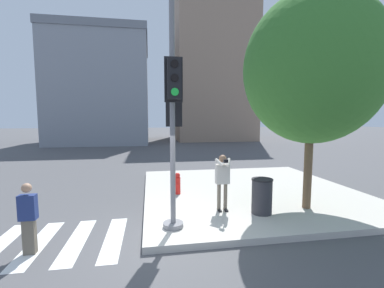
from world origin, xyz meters
TOP-DOWN VIEW (x-y plane):
  - ground_plane at (0.00, 0.00)m, footprint 160.00×160.00m
  - sidewalk_corner at (3.50, 3.50)m, footprint 8.00×8.00m
  - traffic_signal_pole at (0.28, 0.43)m, footprint 0.53×1.21m
  - person_photographer at (1.81, 1.38)m, footprint 0.50×0.53m
  - pedestrian_distant at (-2.88, -0.02)m, footprint 0.34×0.20m
  - street_tree at (4.43, 1.17)m, footprint 3.99×3.99m
  - fire_hydrant at (0.68, 3.28)m, footprint 0.22×0.28m
  - trash_bin at (2.87, 0.97)m, footprint 0.61×0.61m
  - building_left at (-5.82, 28.31)m, footprint 10.96×13.03m
  - building_right at (8.52, 30.47)m, footprint 10.51×11.08m

SIDE VIEW (x-z plane):
  - ground_plane at x=0.00m, z-range 0.00..0.00m
  - sidewalk_corner at x=3.50m, z-range 0.00..0.17m
  - fire_hydrant at x=0.68m, z-range 0.17..0.95m
  - trash_bin at x=2.87m, z-range 0.18..1.19m
  - pedestrian_distant at x=-2.88m, z-range 0.04..1.60m
  - person_photographer at x=1.81m, z-range 0.35..2.02m
  - traffic_signal_pole at x=0.28m, z-range 0.18..5.81m
  - street_tree at x=4.43m, z-range 1.16..7.55m
  - building_left at x=-5.82m, z-range 0.01..12.90m
  - building_right at x=8.52m, z-range 0.01..21.03m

